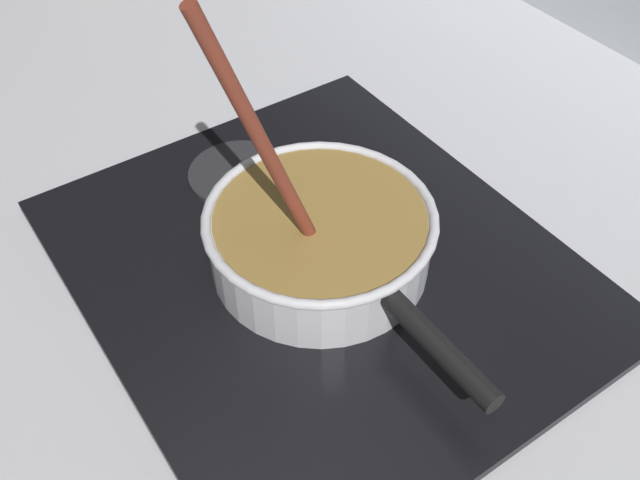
% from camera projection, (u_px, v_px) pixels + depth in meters
% --- Properties ---
extents(ground, '(2.40, 1.60, 0.04)m').
position_uv_depth(ground, '(140.00, 258.00, 0.83)').
color(ground, '#B7B7BC').
extents(hob_plate, '(0.56, 0.48, 0.01)m').
position_uv_depth(hob_plate, '(320.00, 265.00, 0.79)').
color(hob_plate, black).
rests_on(hob_plate, ground).
extents(burner_ring, '(0.17, 0.17, 0.01)m').
position_uv_depth(burner_ring, '(320.00, 259.00, 0.78)').
color(burner_ring, '#592D0C').
rests_on(burner_ring, hob_plate).
extents(spare_burner, '(0.12, 0.12, 0.01)m').
position_uv_depth(spare_burner, '(239.00, 173.00, 0.89)').
color(spare_burner, '#262628').
rests_on(spare_burner, hob_plate).
extents(cooking_pan, '(0.38, 0.24, 0.33)m').
position_uv_depth(cooking_pan, '(321.00, 237.00, 0.76)').
color(cooking_pan, silver).
rests_on(cooking_pan, hob_plate).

